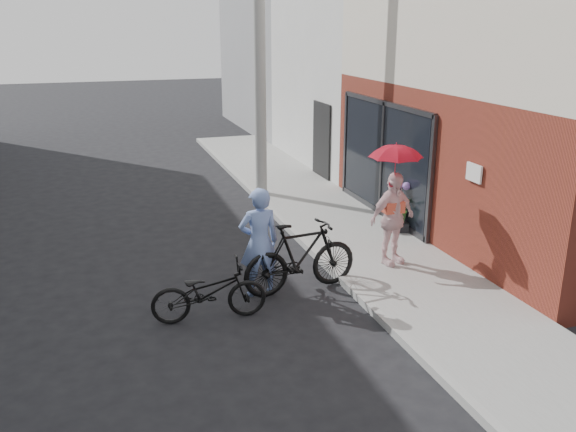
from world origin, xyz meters
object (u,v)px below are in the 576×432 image
kimono_woman (392,219)px  bike_left (209,292)px  utility_pole (260,54)px  officer (259,242)px  planter (399,226)px  bike_right (301,257)px

kimono_woman → bike_left: bearing=178.7°
utility_pole → officer: utility_pole is taller
utility_pole → planter: (1.90, -3.67, -3.28)m
officer → bike_right: size_ratio=0.90×
bike_left → bike_right: size_ratio=0.86×
kimono_woman → bike_right: bearing=175.2°
bike_left → planter: size_ratio=4.65×
officer → bike_left: (-0.95, -0.62, -0.45)m
kimono_woman → planter: (1.01, 1.54, -0.73)m
planter → utility_pole: bearing=117.4°
bike_left → kimono_woman: size_ratio=1.02×
officer → planter: (3.50, 1.81, -0.68)m
bike_left → kimono_woman: 3.59m
bike_right → kimono_woman: bearing=-85.3°
bike_left → bike_right: 1.71m
officer → bike_left: size_ratio=1.06×
bike_right → utility_pole: bearing=-15.8°
bike_left → kimono_woman: (3.44, 0.89, 0.50)m
utility_pole → kimono_woman: bearing=-80.3°
utility_pole → bike_right: (-0.93, -5.57, -2.91)m
officer → bike_right: bearing=173.3°
officer → bike_right: (0.67, -0.09, -0.30)m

